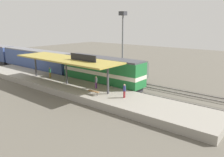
% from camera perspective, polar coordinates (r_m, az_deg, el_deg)
% --- Properties ---
extents(ground_plane, '(120.00, 120.00, 0.00)m').
position_cam_1_polar(ground_plane, '(38.95, -3.77, -0.60)').
color(ground_plane, '#5B564C').
extents(track_near, '(3.20, 110.00, 0.16)m').
position_cam_1_polar(track_near, '(37.55, -5.85, -1.13)').
color(track_near, '#4E4941').
rests_on(track_near, ground).
extents(track_far, '(3.20, 110.00, 0.16)m').
position_cam_1_polar(track_far, '(40.82, -1.29, 0.15)').
color(track_far, '#4E4941').
rests_on(track_far, ground).
extents(platform, '(6.00, 44.00, 0.90)m').
position_cam_1_polar(platform, '(34.46, -11.27, -1.98)').
color(platform, gray).
rests_on(platform, ground).
extents(station_canopy, '(5.20, 18.00, 4.70)m').
position_cam_1_polar(station_canopy, '(33.53, -11.49, 4.73)').
color(station_canopy, '#47474C').
rests_on(station_canopy, platform).
extents(platform_bench, '(0.44, 1.70, 0.50)m').
position_cam_1_polar(platform_bench, '(28.47, -4.68, -3.24)').
color(platform_bench, '#333338').
rests_on(platform_bench, platform).
extents(locomotive, '(2.93, 14.43, 4.44)m').
position_cam_1_polar(locomotive, '(35.08, -2.63, 1.86)').
color(locomotive, '#28282D').
rests_on(locomotive, track_near).
extents(passenger_carriage_front, '(2.90, 20.00, 4.24)m').
position_cam_1_polar(passenger_carriage_front, '(48.79, -18.67, 4.41)').
color(passenger_carriage_front, '#28282D').
rests_on(passenger_carriage_front, track_near).
extents(freight_car, '(2.80, 12.00, 3.54)m').
position_cam_1_polar(freight_car, '(39.32, 0.63, 2.52)').
color(freight_car, '#28282D').
rests_on(freight_car, track_far).
extents(light_mast, '(1.10, 1.10, 11.70)m').
position_cam_1_polar(light_mast, '(41.52, 2.73, 12.04)').
color(light_mast, slate).
rests_on(light_mast, ground).
extents(person_waiting, '(0.34, 0.34, 1.71)m').
position_cam_1_polar(person_waiting, '(31.07, -4.04, -0.79)').
color(person_waiting, '#663375').
rests_on(person_waiting, platform).
extents(person_walking, '(0.34, 0.34, 1.71)m').
position_cam_1_polar(person_walking, '(38.61, -15.41, 1.63)').
color(person_walking, olive).
rests_on(person_walking, platform).
extents(person_boarding, '(0.34, 0.34, 1.71)m').
position_cam_1_polar(person_boarding, '(27.12, 3.14, -2.95)').
color(person_boarding, maroon).
rests_on(person_boarding, platform).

